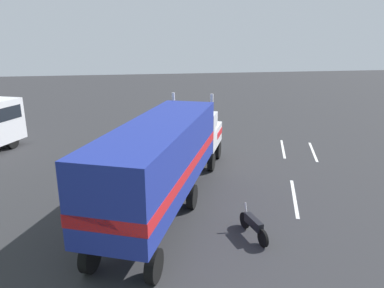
% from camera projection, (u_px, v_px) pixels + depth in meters
% --- Properties ---
extents(ground_plane, '(120.00, 120.00, 0.00)m').
position_uv_depth(ground_plane, '(199.00, 163.00, 22.08)').
color(ground_plane, '#2D2D30').
extents(lane_stripe_near, '(4.13, 1.82, 0.01)m').
position_uv_depth(lane_stripe_near, '(294.00, 197.00, 17.25)').
color(lane_stripe_near, silver).
rests_on(lane_stripe_near, ground_plane).
extents(lane_stripe_mid, '(4.15, 1.76, 0.01)m').
position_uv_depth(lane_stripe_mid, '(283.00, 149.00, 24.95)').
color(lane_stripe_mid, silver).
rests_on(lane_stripe_mid, ground_plane).
extents(lane_stripe_far, '(4.13, 1.82, 0.01)m').
position_uv_depth(lane_stripe_far, '(313.00, 151.00, 24.32)').
color(lane_stripe_far, silver).
rests_on(lane_stripe_far, ground_plane).
extents(semi_truck, '(13.94, 8.07, 4.50)m').
position_uv_depth(semi_truck, '(168.00, 152.00, 15.85)').
color(semi_truck, silver).
rests_on(semi_truck, ground_plane).
extents(person_bystander, '(0.45, 0.47, 1.63)m').
position_uv_depth(person_bystander, '(105.00, 181.00, 16.97)').
color(person_bystander, black).
rests_on(person_bystander, ground_plane).
extents(motorcycle, '(2.10, 0.42, 1.12)m').
position_uv_depth(motorcycle, '(253.00, 225.00, 13.71)').
color(motorcycle, black).
rests_on(motorcycle, ground_plane).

